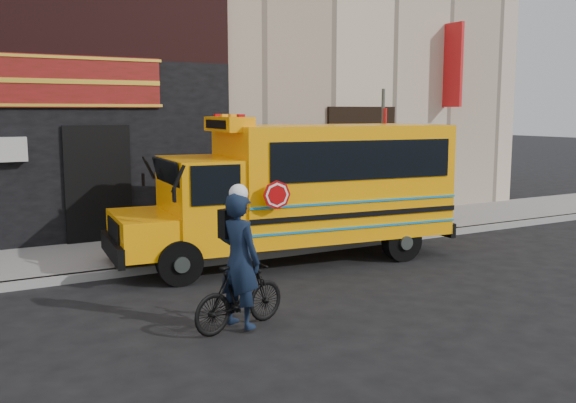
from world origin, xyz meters
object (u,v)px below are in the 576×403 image
(school_bus, at_px, (303,186))
(bicycle, at_px, (240,296))
(sign_pole, at_px, (382,158))
(cyclist, at_px, (239,264))

(school_bus, height_order, bicycle, school_bus)
(sign_pole, distance_m, cyclist, 7.12)
(sign_pole, xyz_separation_m, cyclist, (-5.68, -4.18, -0.99))
(bicycle, height_order, cyclist, cyclist)
(sign_pole, xyz_separation_m, bicycle, (-5.66, -4.13, -1.47))
(school_bus, xyz_separation_m, cyclist, (-2.98, -3.27, -0.57))
(cyclist, bearing_deg, sign_pole, -76.27)
(cyclist, bearing_deg, bicycle, -52.33)
(school_bus, bearing_deg, cyclist, -132.32)
(sign_pole, relative_size, bicycle, 2.28)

